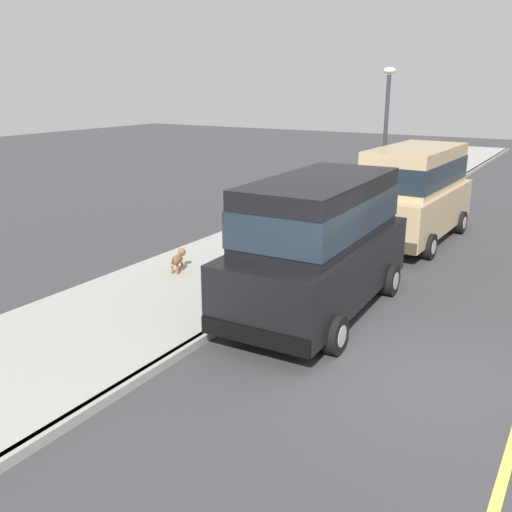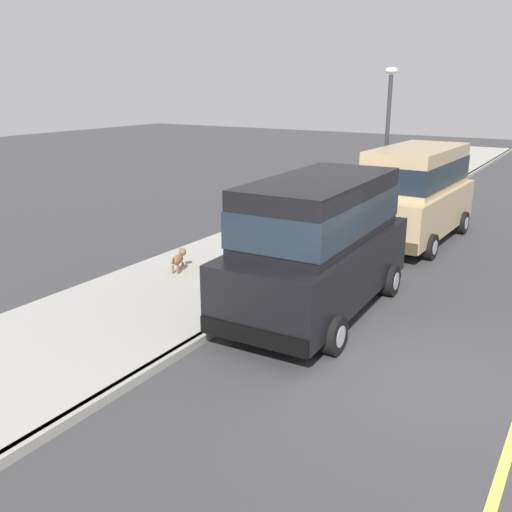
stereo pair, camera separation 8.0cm
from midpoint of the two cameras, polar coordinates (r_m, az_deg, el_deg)
name	(u,v)px [view 1 (the left image)]	position (r m, az deg, el deg)	size (l,w,h in m)	color
ground_plane	(409,369)	(8.91, 14.99, -10.98)	(80.00, 80.00, 0.00)	#38383A
curb	(232,320)	(10.10, -2.69, -6.50)	(0.16, 64.00, 0.14)	gray
sidewalk	(155,301)	(11.13, -10.43, -4.48)	(3.60, 64.00, 0.14)	#99968E
car_black_van	(319,239)	(10.28, 6.21, 1.68)	(2.25, 4.96, 2.52)	black
car_tan_van	(414,190)	(15.71, 15.57, 6.50)	(2.25, 4.96, 2.52)	tan
dog_brown	(178,259)	(12.47, -8.07, -0.25)	(0.32, 0.74, 0.49)	brown
fire_hydrant	(304,245)	(13.23, 4.72, 1.08)	(0.34, 0.24, 0.72)	gold
street_lamp	(386,126)	(17.36, 12.88, 12.68)	(0.36, 0.36, 4.42)	#2D2D33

